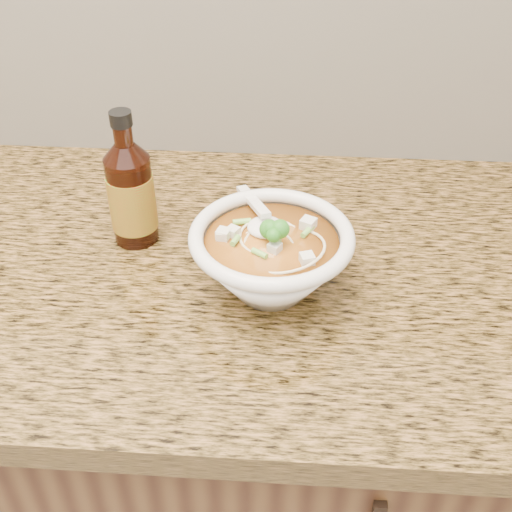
{
  "coord_description": "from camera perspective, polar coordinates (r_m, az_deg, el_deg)",
  "views": [
    {
      "loc": [
        0.39,
        0.95,
        1.47
      ],
      "look_at": [
        0.34,
        1.61,
        0.96
      ],
      "focal_mm": 45.0,
      "sensor_mm": 36.0,
      "label": 1
    }
  ],
  "objects": [
    {
      "name": "hot_sauce_bottle",
      "position": [
        0.94,
        -11.03,
        5.43
      ],
      "size": [
        0.08,
        0.08,
        0.2
      ],
      "rotation": [
        0.0,
        0.0,
        -0.16
      ],
      "color": "black",
      "rests_on": "counter_slab"
    },
    {
      "name": "soup_bowl",
      "position": [
        0.84,
        1.36,
        -0.35
      ],
      "size": [
        0.21,
        0.24,
        0.12
      ],
      "rotation": [
        0.0,
        0.0,
        0.35
      ],
      "color": "white",
      "rests_on": "counter_slab"
    },
    {
      "name": "cabinet",
      "position": [
        1.33,
        -15.29,
        -15.6
      ],
      "size": [
        4.0,
        0.65,
        0.86
      ],
      "primitive_type": "cube",
      "color": "black",
      "rests_on": "ground"
    },
    {
      "name": "counter_slab",
      "position": [
        1.02,
        -19.41,
        -0.1
      ],
      "size": [
        4.0,
        0.68,
        0.04
      ],
      "primitive_type": "cube",
      "color": "brown",
      "rests_on": "cabinet"
    }
  ]
}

